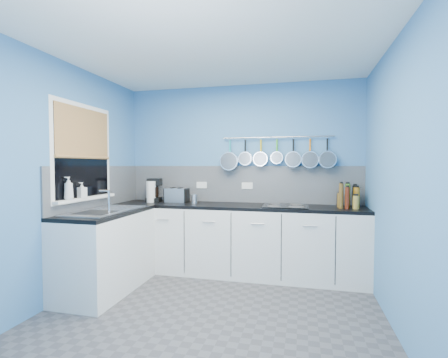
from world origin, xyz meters
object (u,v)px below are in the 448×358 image
at_px(toaster, 177,195).
at_px(hob, 286,206).
at_px(coffee_maker, 154,190).
at_px(soap_bottle_b, 82,190).
at_px(paper_towel, 151,192).
at_px(soap_bottle_a, 69,188).
at_px(canister, 194,199).

distance_m(toaster, hob, 1.50).
height_order(coffee_maker, toaster, coffee_maker).
relative_size(soap_bottle_b, paper_towel, 0.59).
bearing_deg(soap_bottle_b, hob, 24.13).
xyz_separation_m(paper_towel, hob, (1.82, -0.02, -0.14)).
bearing_deg(soap_bottle_a, hob, 28.53).
relative_size(canister, hob, 0.22).
bearing_deg(toaster, hob, -6.87).
xyz_separation_m(soap_bottle_b, canister, (0.95, 1.02, -0.18)).
height_order(soap_bottle_b, toaster, soap_bottle_b).
height_order(soap_bottle_b, coffee_maker, coffee_maker).
bearing_deg(toaster, canister, -17.21).
bearing_deg(toaster, paper_towel, -164.55).
bearing_deg(canister, soap_bottle_a, -127.96).
bearing_deg(coffee_maker, soap_bottle_b, -117.36).
xyz_separation_m(canister, hob, (1.21, -0.05, -0.05)).
bearing_deg(soap_bottle_a, soap_bottle_b, 90.00).
distance_m(soap_bottle_b, canister, 1.41).
bearing_deg(hob, coffee_maker, 177.36).
relative_size(toaster, canister, 2.49).
height_order(canister, hob, canister).
height_order(toaster, hob, toaster).
distance_m(paper_towel, coffee_maker, 0.07).
distance_m(coffee_maker, hob, 1.82).
distance_m(paper_towel, toaster, 0.35).
distance_m(coffee_maker, toaster, 0.33).
xyz_separation_m(coffee_maker, hob, (1.81, -0.08, -0.16)).
bearing_deg(coffee_maker, paper_towel, -111.78).
bearing_deg(soap_bottle_b, toaster, 58.38).
height_order(soap_bottle_b, paper_towel, soap_bottle_b).
relative_size(coffee_maker, canister, 2.72).
xyz_separation_m(soap_bottle_a, soap_bottle_b, (0.00, 0.21, -0.03)).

